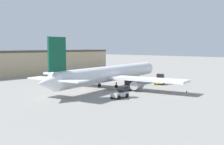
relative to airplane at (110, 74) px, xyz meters
The scene contains 9 objects.
ground_plane 3.31m from the airplane, 11.09° to the left, with size 400.00×400.00×0.00m, color gray.
terminal_building 40.66m from the airplane, 86.87° to the left, with size 64.51×10.47×8.12m.
airplane is the anchor object (origin of this frame).
ground_crew_worker 16.84m from the airplane, 13.53° to the right, with size 0.40×0.40×1.82m.
baggage_tug 5.83m from the airplane, 90.99° to the right, with size 3.62×2.05×2.07m.
belt_loader_truck 13.27m from the airplane, 127.09° to the right, with size 3.63×2.02×2.14m.
pushback_tug 13.78m from the airplane, 21.90° to the right, with size 3.38×3.11×2.54m.
safety_cone_near 17.36m from the airplane, 69.39° to the right, with size 0.36×0.36×0.55m.
safety_cone_far 14.39m from the airplane, 84.48° to the right, with size 0.36×0.36×0.55m.
Camera 1 is at (-46.37, -44.11, 9.28)m, focal length 45.00 mm.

